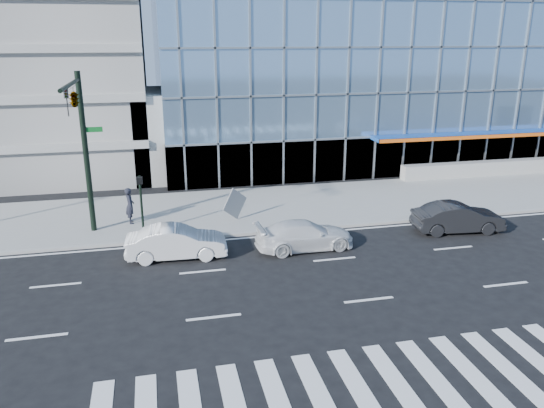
% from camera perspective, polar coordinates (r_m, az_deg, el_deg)
% --- Properties ---
extents(ground, '(160.00, 160.00, 0.00)m').
position_cam_1_polar(ground, '(24.46, 6.74, -5.92)').
color(ground, black).
rests_on(ground, ground).
extents(sidewalk, '(120.00, 8.00, 0.15)m').
position_cam_1_polar(sidewalk, '(31.59, 1.97, -0.15)').
color(sidewalk, gray).
rests_on(sidewalk, ground).
extents(theatre_building, '(42.00, 26.00, 15.00)m').
position_cam_1_polar(theatre_building, '(51.88, 12.38, 14.81)').
color(theatre_building, '#749CC2').
rests_on(theatre_building, ground).
extents(ramp_block, '(6.00, 8.00, 6.00)m').
position_cam_1_polar(ramp_block, '(39.68, -10.22, 7.62)').
color(ramp_block, gray).
rests_on(ramp_block, ground).
extents(traffic_signal, '(1.14, 5.74, 8.00)m').
position_cam_1_polar(traffic_signal, '(26.10, -20.14, 8.74)').
color(traffic_signal, black).
rests_on(traffic_signal, sidewalk).
extents(ped_signal_post, '(0.30, 0.33, 3.00)m').
position_cam_1_polar(ped_signal_post, '(27.11, -13.94, 0.87)').
color(ped_signal_post, black).
rests_on(ped_signal_post, sidewalk).
extents(white_suv, '(4.81, 2.14, 1.37)m').
position_cam_1_polar(white_suv, '(25.27, 3.53, -3.35)').
color(white_suv, white).
rests_on(white_suv, ground).
extents(white_sedan, '(4.62, 1.85, 1.50)m').
position_cam_1_polar(white_sedan, '(24.58, -10.23, -4.07)').
color(white_sedan, silver).
rests_on(white_sedan, ground).
extents(dark_sedan, '(4.76, 2.08, 1.52)m').
position_cam_1_polar(dark_sedan, '(28.99, 19.36, -1.40)').
color(dark_sedan, black).
rests_on(dark_sedan, ground).
extents(pedestrian, '(0.55, 0.76, 1.94)m').
position_cam_1_polar(pedestrian, '(29.13, -15.04, -0.16)').
color(pedestrian, black).
rests_on(pedestrian, sidewalk).
extents(tilted_panel, '(1.50, 1.13, 1.82)m').
position_cam_1_polar(tilted_panel, '(28.70, -4.01, 0.03)').
color(tilted_panel, gray).
rests_on(tilted_panel, sidewalk).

